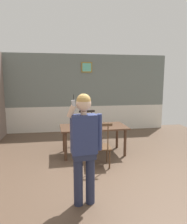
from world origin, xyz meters
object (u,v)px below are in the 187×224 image
at_px(dining_table, 94,130).
at_px(person_figure, 84,143).
at_px(chair_by_doorway, 101,146).
at_px(chair_near_window, 88,129).

relative_size(dining_table, person_figure, 1.00).
bearing_deg(person_figure, chair_by_doorway, -117.93).
height_order(dining_table, chair_near_window, chair_near_window).
distance_m(chair_near_window, person_figure, 3.05).
xyz_separation_m(dining_table, chair_near_window, (-0.03, 0.82, -0.17)).
relative_size(chair_by_doorway, person_figure, 0.59).
bearing_deg(chair_near_window, person_figure, 78.03).
bearing_deg(person_figure, chair_near_window, -105.62).
height_order(chair_near_window, chair_by_doorway, chair_by_doorway).
xyz_separation_m(dining_table, person_figure, (-0.50, -2.15, 0.34)).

